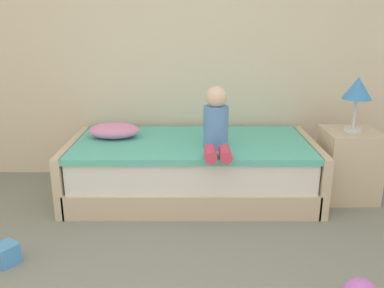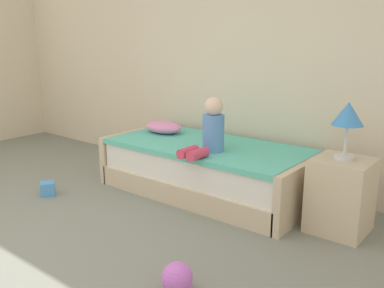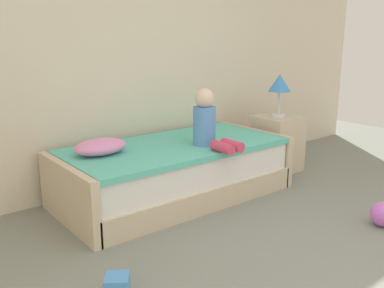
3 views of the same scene
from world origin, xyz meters
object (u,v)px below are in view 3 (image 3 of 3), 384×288
child_figure (208,123)px  toy_ball (383,214)px  pillow (100,147)px  table_lamp (280,85)px  toy_block (117,287)px  nightstand (277,143)px  bed (175,171)px

child_figure → toy_ball: size_ratio=2.60×
pillow → toy_ball: 2.30m
child_figure → table_lamp: bearing=9.2°
table_lamp → pillow: bearing=176.0°
toy_block → toy_ball: bearing=-12.4°
toy_ball → toy_block: bearing=167.6°
nightstand → table_lamp: size_ratio=1.33×
pillow → bed: bearing=-8.4°
table_lamp → toy_block: size_ratio=3.36×
pillow → toy_block: 1.36m
child_figure → toy_ball: bearing=-61.5°
table_lamp → toy_block: (-2.53, -1.02, -0.87)m
nightstand → toy_ball: bearing=-107.3°
table_lamp → toy_ball: (-0.46, -1.47, -0.84)m
pillow → toy_block: bearing=-113.6°
table_lamp → toy_ball: bearing=-107.3°
nightstand → child_figure: 1.24m
nightstand → toy_ball: 1.56m
bed → table_lamp: table_lamp is taller
toy_ball → child_figure: bearing=118.5°
toy_block → nightstand: bearing=21.9°
nightstand → pillow: bearing=176.0°
toy_ball → table_lamp: bearing=72.7°
toy_ball → bed: bearing=120.5°
bed → toy_block: size_ratio=15.76×
child_figure → toy_block: child_figure is taller
table_lamp → pillow: size_ratio=1.02×
bed → pillow: pillow is taller
bed → toy_block: bearing=-138.2°
nightstand → pillow: pillow is taller
pillow → nightstand: bearing=-4.0°
bed → toy_block: (-1.18, -1.06, -0.18)m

